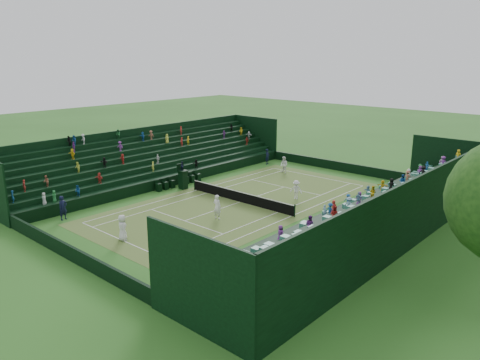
{
  "coord_description": "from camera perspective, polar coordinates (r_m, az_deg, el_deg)",
  "views": [
    {
      "loc": [
        25.83,
        -28.83,
        12.38
      ],
      "look_at": [
        0.0,
        0.0,
        2.0
      ],
      "focal_mm": 35.0,
      "sensor_mm": 36.0,
      "label": 1
    }
  ],
  "objects": [
    {
      "name": "player_near_west",
      "position": [
        33.19,
        -14.15,
        -5.66
      ],
      "size": [
        1.04,
        0.83,
        1.85
      ],
      "primitive_type": "imported",
      "rotation": [
        0.0,
        0.0,
        2.83
      ],
      "color": "white",
      "rests_on": "ground"
    },
    {
      "name": "ground",
      "position": [
        40.64,
        0.0,
        -2.72
      ],
      "size": [
        160.0,
        160.0,
        0.0
      ],
      "primitive_type": "plane",
      "color": "#2D631F",
      "rests_on": "ground"
    },
    {
      "name": "court_surface",
      "position": [
        40.64,
        0.0,
        -2.72
      ],
      "size": [
        12.97,
        26.77,
        0.01
      ],
      "primitive_type": "cube",
      "color": "#39802A",
      "rests_on": "ground"
    },
    {
      "name": "player_far_east",
      "position": [
        41.62,
        6.85,
        -1.18
      ],
      "size": [
        1.24,
        0.93,
        1.7
      ],
      "primitive_type": "imported",
      "rotation": [
        0.0,
        0.0,
        0.3
      ],
      "color": "white",
      "rests_on": "ground"
    },
    {
      "name": "umpire_chair",
      "position": [
        44.75,
        -6.98,
        0.36
      ],
      "size": [
        0.85,
        0.85,
        2.69
      ],
      "color": "black",
      "rests_on": "ground"
    },
    {
      "name": "perimeter_wall_west",
      "position": [
        46.37,
        -7.83,
        0.02
      ],
      "size": [
        0.2,
        31.77,
        1.0
      ],
      "primitive_type": "cube",
      "color": "black",
      "rests_on": "ground"
    },
    {
      "name": "player_near_east",
      "position": [
        36.29,
        -2.8,
        -3.3
      ],
      "size": [
        0.77,
        0.55,
        1.97
      ],
      "primitive_type": "imported",
      "rotation": [
        0.0,
        0.0,
        3.25
      ],
      "color": "white",
      "rests_on": "ground"
    },
    {
      "name": "line_judge_north",
      "position": [
        54.69,
        3.35,
        2.87
      ],
      "size": [
        0.59,
        0.75,
        1.81
      ],
      "primitive_type": "imported",
      "rotation": [
        0.0,
        0.0,
        1.83
      ],
      "color": "black",
      "rests_on": "ground"
    },
    {
      "name": "player_far_west",
      "position": [
        50.63,
        5.39,
        1.84
      ],
      "size": [
        0.99,
        0.83,
        1.81
      ],
      "primitive_type": "imported",
      "rotation": [
        0.0,
        0.0,
        -0.18
      ],
      "color": "white",
      "rests_on": "ground"
    },
    {
      "name": "courtside_chairs",
      "position": [
        45.95,
        -7.45,
        -0.23
      ],
      "size": [
        0.49,
        5.47,
        1.07
      ],
      "color": "black",
      "rests_on": "ground"
    },
    {
      "name": "north_grandstand",
      "position": [
        33.5,
        16.41,
        -4.49
      ],
      "size": [
        6.6,
        32.0,
        4.9
      ],
      "color": "black",
      "rests_on": "ground"
    },
    {
      "name": "tennis_net",
      "position": [
        40.49,
        0.0,
        -2.02
      ],
      "size": [
        11.67,
        0.1,
        1.06
      ],
      "color": "black",
      "rests_on": "ground"
    },
    {
      "name": "line_judge_south",
      "position": [
        38.64,
        -20.77,
        -3.2
      ],
      "size": [
        0.54,
        0.75,
        1.91
      ],
      "primitive_type": "imported",
      "rotation": [
        0.0,
        0.0,
        1.7
      ],
      "color": "black",
      "rests_on": "ground"
    },
    {
      "name": "south_grandstand",
      "position": [
        49.3,
        -11.04,
        2.03
      ],
      "size": [
        6.6,
        32.0,
        4.9
      ],
      "color": "black",
      "rests_on": "ground"
    },
    {
      "name": "perimeter_wall_east",
      "position": [
        35.68,
        10.24,
        -4.69
      ],
      "size": [
        0.2,
        31.77,
        1.0
      ],
      "primitive_type": "cube",
      "color": "black",
      "rests_on": "ground"
    },
    {
      "name": "perimeter_wall_south",
      "position": [
        31.24,
        -20.05,
        -8.3
      ],
      "size": [
        17.17,
        0.2,
        1.0
      ],
      "primitive_type": "cube",
      "color": "black",
      "rests_on": "ground"
    },
    {
      "name": "perimeter_wall_north",
      "position": [
        52.99,
        11.54,
        1.75
      ],
      "size": [
        17.17,
        0.2,
        1.0
      ],
      "primitive_type": "cube",
      "color": "black",
      "rests_on": "ground"
    }
  ]
}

